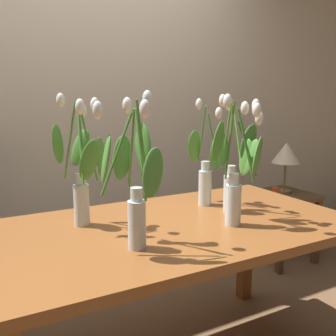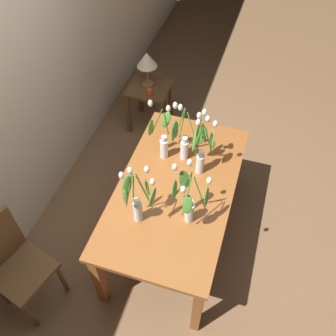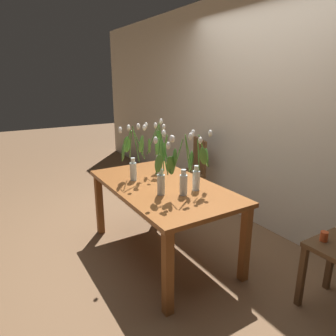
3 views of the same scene
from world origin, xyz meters
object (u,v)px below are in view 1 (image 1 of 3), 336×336
tulip_vase_2 (134,185)px  table_lamp (286,154)px  tulip_vase_0 (206,170)px  tulip_vase_1 (230,170)px  tulip_vase_4 (81,173)px  tulip_vase_3 (239,173)px  side_table (282,208)px  pillar_candle (275,192)px  dining_table (175,243)px

tulip_vase_2 → table_lamp: 1.93m
tulip_vase_0 → tulip_vase_1: size_ratio=0.96×
tulip_vase_4 → table_lamp: (1.79, 0.58, -0.12)m
tulip_vase_0 → tulip_vase_3: 0.35m
tulip_vase_3 → side_table: tulip_vase_3 is taller
side_table → pillar_candle: size_ratio=7.33×
tulip_vase_0 → tulip_vase_2: size_ratio=0.95×
tulip_vase_3 → pillar_candle: size_ratio=7.54×
tulip_vase_3 → tulip_vase_1: bearing=64.5°
dining_table → tulip_vase_2: tulip_vase_2 is taller
tulip_vase_0 → tulip_vase_3: bearing=-99.6°
dining_table → table_lamp: (1.42, 0.75, 0.21)m
dining_table → tulip_vase_4: (-0.36, 0.17, 0.32)m
tulip_vase_0 → side_table: tulip_vase_0 is taller
tulip_vase_1 → dining_table: bearing=-173.9°
table_lamp → side_table: bearing=-148.4°
tulip_vase_1 → side_table: 1.37m
table_lamp → tulip_vase_0: bearing=-154.4°
tulip_vase_4 → side_table: size_ratio=1.03×
dining_table → tulip_vase_1: size_ratio=2.83×
dining_table → pillar_candle: (1.25, 0.67, -0.06)m
tulip_vase_1 → tulip_vase_4: (-0.68, 0.14, 0.02)m
tulip_vase_2 → side_table: bearing=28.4°
tulip_vase_2 → tulip_vase_4: 0.35m
tulip_vase_3 → tulip_vase_2: bearing=-175.6°
dining_table → tulip_vase_4: tulip_vase_4 is taller
dining_table → pillar_candle: bearing=28.0°
tulip_vase_1 → table_lamp: bearing=32.9°
pillar_candle → dining_table: bearing=-152.0°
side_table → pillar_candle: pillar_candle is taller
tulip_vase_2 → tulip_vase_1: bearing=19.0°
side_table → table_lamp: size_ratio=1.38×
dining_table → tulip_vase_0: bearing=34.9°
pillar_candle → tulip_vase_3: bearing=-141.7°
tulip_vase_1 → pillar_candle: 1.18m
tulip_vase_1 → pillar_candle: (0.93, 0.63, -0.36)m
tulip_vase_4 → dining_table: bearing=-25.0°
tulip_vase_0 → tulip_vase_4: 0.67m
table_lamp → pillar_candle: bearing=-155.0°
tulip_vase_0 → dining_table: bearing=-145.1°
tulip_vase_3 → tulip_vase_0: bearing=80.4°
pillar_candle → side_table: bearing=23.3°
side_table → dining_table: bearing=-152.4°
dining_table → pillar_candle: dining_table is taller
tulip_vase_1 → tulip_vase_0: bearing=97.0°
tulip_vase_0 → tulip_vase_4: bearing=-176.7°
tulip_vase_3 → tulip_vase_4: tulip_vase_4 is taller
tulip_vase_1 → pillar_candle: size_ratio=7.55×
tulip_vase_0 → side_table: size_ratio=0.99×
dining_table → tulip_vase_3: (0.24, -0.13, 0.32)m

